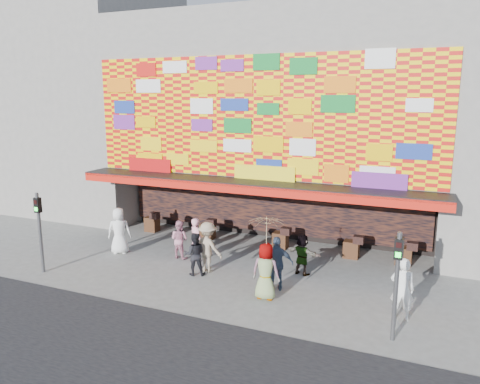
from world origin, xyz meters
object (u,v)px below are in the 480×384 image
(signal_left, at_px, (39,224))
(ped_c, at_px, (195,254))
(ped_a, at_px, (119,231))
(ped_f, at_px, (302,255))
(ped_h, at_px, (402,289))
(ped_g, at_px, (266,271))
(signal_right, at_px, (397,274))
(ped_i, at_px, (179,239))
(ped_b, at_px, (196,240))
(ped_d, at_px, (208,247))
(ped_e, at_px, (277,264))
(parasol, at_px, (266,233))

(signal_left, xyz_separation_m, ped_c, (5.30, 1.99, -1.07))
(ped_a, xyz_separation_m, ped_f, (7.58, 0.71, -0.21))
(ped_a, bearing_deg, ped_h, 141.64)
(ped_g, bearing_deg, ped_h, -178.62)
(signal_left, distance_m, signal_right, 12.40)
(signal_left, bearing_deg, ped_h, 6.09)
(ped_i, bearing_deg, ped_b, -175.19)
(signal_left, bearing_deg, ped_f, 22.00)
(ped_d, relative_size, ped_g, 1.02)
(signal_right, distance_m, ped_e, 4.46)
(signal_right, relative_size, ped_g, 1.62)
(signal_left, xyz_separation_m, ped_d, (5.59, 2.47, -0.92))
(ped_a, bearing_deg, ped_f, 154.81)
(ped_a, height_order, parasol, parasol)
(ped_g, xyz_separation_m, ped_i, (-4.51, 2.25, -0.15))
(ped_d, distance_m, parasol, 3.35)
(signal_right, relative_size, ped_i, 1.93)
(signal_right, relative_size, ped_d, 1.59)
(ped_a, xyz_separation_m, ped_c, (4.02, -0.88, -0.17))
(signal_right, relative_size, ped_f, 1.99)
(ped_f, bearing_deg, parasol, 95.55)
(ped_e, height_order, ped_h, ped_h)
(ped_d, bearing_deg, parasol, 165.15)
(ped_a, xyz_separation_m, ped_d, (4.30, -0.40, -0.02))
(ped_e, bearing_deg, ped_h, 152.51)
(signal_left, xyz_separation_m, ped_f, (8.87, 3.58, -1.11))
(parasol, bearing_deg, ped_g, 172.87)
(ped_h, bearing_deg, ped_b, -20.24)
(ped_d, bearing_deg, ped_g, 165.15)
(ped_i, bearing_deg, ped_e, 168.60)
(signal_right, xyz_separation_m, ped_i, (-8.54, 3.34, -1.08))
(ped_f, xyz_separation_m, ped_i, (-5.01, -0.24, 0.02))
(ped_a, bearing_deg, ped_d, 144.10)
(ped_a, relative_size, ped_f, 1.27)
(signal_left, relative_size, ped_b, 1.73)
(ped_h, bearing_deg, ped_f, -37.82)
(ped_b, distance_m, ped_c, 1.49)
(ped_i, bearing_deg, ped_g, 159.39)
(signal_left, xyz_separation_m, ped_i, (3.86, 3.34, -1.08))
(ped_c, bearing_deg, parasol, 140.05)
(signal_right, height_order, ped_f, signal_right)
(ped_a, height_order, ped_e, ped_a)
(ped_g, xyz_separation_m, parasol, (0.00, -0.00, 1.29))
(ped_b, bearing_deg, ped_g, -179.61)
(ped_e, bearing_deg, signal_left, -6.73)
(ped_i, height_order, parasol, parasol)
(ped_f, height_order, ped_h, ped_h)
(signal_left, bearing_deg, ped_i, 40.89)
(ped_h, height_order, ped_i, ped_h)
(ped_h, distance_m, ped_i, 8.86)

